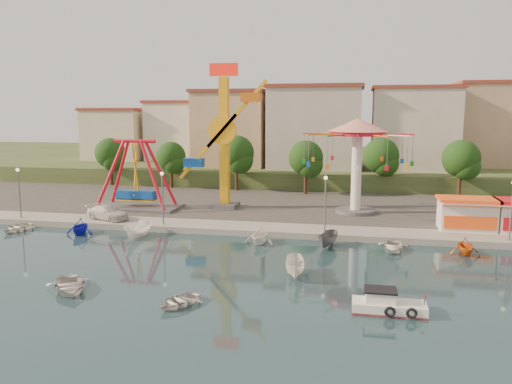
% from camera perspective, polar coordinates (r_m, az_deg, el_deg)
% --- Properties ---
extents(ground, '(200.00, 200.00, 0.00)m').
position_cam_1_polar(ground, '(36.45, -6.37, -9.62)').
color(ground, '#16323C').
rests_on(ground, ground).
extents(quay_deck, '(200.00, 100.00, 0.60)m').
position_cam_1_polar(quay_deck, '(96.10, 4.95, 2.30)').
color(quay_deck, '#9E998E').
rests_on(quay_deck, ground).
extents(asphalt_pad, '(90.00, 28.00, 0.01)m').
position_cam_1_polar(asphalt_pad, '(64.68, 1.73, -0.73)').
color(asphalt_pad, '#4C4944').
rests_on(asphalt_pad, quay_deck).
extents(hill_terrace, '(200.00, 60.00, 3.00)m').
position_cam_1_polar(hill_terrace, '(100.91, 5.28, 3.31)').
color(hill_terrace, '#384C26').
rests_on(hill_terrace, ground).
extents(pirate_ship_ride, '(10.00, 5.00, 8.00)m').
position_cam_1_polar(pirate_ship_ride, '(59.06, -13.57, 1.79)').
color(pirate_ship_ride, '#59595E').
rests_on(pirate_ship_ride, quay_deck).
extents(kamikaze_tower, '(7.03, 3.10, 16.50)m').
position_cam_1_polar(kamikaze_tower, '(57.47, -3.35, 5.92)').
color(kamikaze_tower, '#59595E').
rests_on(kamikaze_tower, quay_deck).
extents(wave_swinger, '(11.60, 11.60, 10.40)m').
position_cam_1_polar(wave_swinger, '(55.59, 11.50, 5.36)').
color(wave_swinger, '#59595E').
rests_on(wave_swinger, quay_deck).
extents(booth_left, '(5.40, 3.78, 3.08)m').
position_cam_1_polar(booth_left, '(51.29, 22.96, -2.29)').
color(booth_left, white).
rests_on(booth_left, quay_deck).
extents(lamp_post_0, '(0.14, 0.14, 5.00)m').
position_cam_1_polar(lamp_post_0, '(58.11, -25.41, -0.25)').
color(lamp_post_0, '#59595E').
rests_on(lamp_post_0, quay_deck).
extents(lamp_post_1, '(0.14, 0.14, 5.00)m').
position_cam_1_polar(lamp_post_1, '(50.23, -10.62, -0.86)').
color(lamp_post_1, '#59595E').
rests_on(lamp_post_1, quay_deck).
extents(lamp_post_2, '(0.14, 0.14, 5.00)m').
position_cam_1_polar(lamp_post_2, '(46.70, 7.91, -1.54)').
color(lamp_post_2, '#59595E').
rests_on(lamp_post_2, quay_deck).
extents(lamp_post_3, '(0.14, 0.14, 5.00)m').
position_cam_1_polar(lamp_post_3, '(48.48, 27.15, -2.08)').
color(lamp_post_3, '#59595E').
rests_on(lamp_post_3, quay_deck).
extents(tree_0, '(4.60, 4.60, 7.19)m').
position_cam_1_polar(tree_0, '(79.10, -16.31, 4.27)').
color(tree_0, '#382314').
rests_on(tree_0, quay_deck).
extents(tree_1, '(4.35, 4.35, 6.80)m').
position_cam_1_polar(tree_1, '(74.33, -9.70, 4.00)').
color(tree_1, '#382314').
rests_on(tree_1, quay_deck).
extents(tree_2, '(5.02, 5.02, 7.85)m').
position_cam_1_polar(tree_2, '(70.87, -2.26, 4.47)').
color(tree_2, '#382314').
rests_on(tree_2, quay_deck).
extents(tree_3, '(4.68, 4.68, 7.32)m').
position_cam_1_polar(tree_3, '(67.80, 5.71, 3.91)').
color(tree_3, '#382314').
rests_on(tree_3, quay_deck).
extents(tree_4, '(4.86, 4.86, 7.60)m').
position_cam_1_polar(tree_4, '(70.50, 14.10, 4.04)').
color(tree_4, '#382314').
rests_on(tree_4, quay_deck).
extents(tree_5, '(4.83, 4.83, 7.54)m').
position_cam_1_polar(tree_5, '(69.90, 22.39, 3.55)').
color(tree_5, '#382314').
rests_on(tree_5, quay_deck).
extents(building_0, '(9.26, 9.53, 11.87)m').
position_cam_1_polar(building_0, '(90.40, -17.90, 6.96)').
color(building_0, beige).
rests_on(building_0, hill_terrace).
extents(building_1, '(12.33, 9.01, 8.63)m').
position_cam_1_polar(building_1, '(90.19, -9.45, 6.24)').
color(building_1, silver).
rests_on(building_1, hill_terrace).
extents(building_2, '(11.95, 9.28, 11.23)m').
position_cam_1_polar(building_2, '(86.91, -1.15, 7.12)').
color(building_2, tan).
rests_on(building_2, hill_terrace).
extents(building_3, '(12.59, 10.50, 9.20)m').
position_cam_1_polar(building_3, '(81.88, 7.88, 6.20)').
color(building_3, beige).
rests_on(building_3, hill_terrace).
extents(building_4, '(10.75, 9.23, 9.24)m').
position_cam_1_polar(building_4, '(85.53, 17.12, 6.01)').
color(building_4, beige).
rests_on(building_4, hill_terrace).
extents(building_5, '(12.77, 10.96, 11.21)m').
position_cam_1_polar(building_5, '(85.99, 26.17, 6.16)').
color(building_5, tan).
rests_on(building_5, hill_terrace).
extents(cabin_motorboat, '(4.29, 1.77, 1.51)m').
position_cam_1_polar(cabin_motorboat, '(31.08, 14.75, -12.47)').
color(cabin_motorboat, white).
rests_on(cabin_motorboat, ground).
extents(rowboat_a, '(4.62, 4.87, 0.82)m').
position_cam_1_polar(rowboat_a, '(35.61, -20.55, -9.92)').
color(rowboat_a, silver).
rests_on(rowboat_a, ground).
extents(rowboat_b, '(3.31, 3.70, 0.63)m').
position_cam_1_polar(rowboat_b, '(31.47, -8.84, -12.16)').
color(rowboat_b, silver).
rests_on(rowboat_b, ground).
extents(skiff, '(1.83, 3.85, 1.43)m').
position_cam_1_polar(skiff, '(36.14, 4.53, -8.56)').
color(skiff, silver).
rests_on(skiff, ground).
extents(van, '(5.34, 3.62, 1.44)m').
position_cam_1_polar(van, '(54.27, -16.59, -2.26)').
color(van, silver).
rests_on(van, quay_deck).
extents(moored_boat_0, '(2.93, 3.79, 0.72)m').
position_cam_1_polar(moored_boat_0, '(55.00, -25.67, -3.66)').
color(moored_boat_0, silver).
rests_on(moored_boat_0, ground).
extents(moored_boat_1, '(2.93, 3.29, 1.59)m').
position_cam_1_polar(moored_boat_1, '(51.07, -19.48, -3.71)').
color(moored_boat_1, '#151BBD').
rests_on(moored_boat_1, ground).
extents(moored_boat_2, '(2.13, 3.97, 1.45)m').
position_cam_1_polar(moored_boat_2, '(48.31, -13.31, -4.22)').
color(moored_boat_2, white).
rests_on(moored_boat_2, ground).
extents(moored_boat_4, '(3.09, 3.46, 1.64)m').
position_cam_1_polar(moored_boat_4, '(44.76, 0.43, -4.91)').
color(moored_boat_4, white).
rests_on(moored_boat_4, ground).
extents(moored_boat_5, '(2.13, 3.79, 1.38)m').
position_cam_1_polar(moored_boat_5, '(44.07, 8.22, -5.40)').
color(moored_boat_5, '#5E5E63').
rests_on(moored_boat_5, ground).
extents(moored_boat_6, '(2.97, 3.88, 0.75)m').
position_cam_1_polar(moored_boat_6, '(44.22, 15.32, -6.01)').
color(moored_boat_6, silver).
rests_on(moored_boat_6, ground).
extents(moored_boat_7, '(2.67, 3.01, 1.48)m').
position_cam_1_polar(moored_boat_7, '(44.93, 22.79, -5.69)').
color(moored_boat_7, '#D65B13').
rests_on(moored_boat_7, ground).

